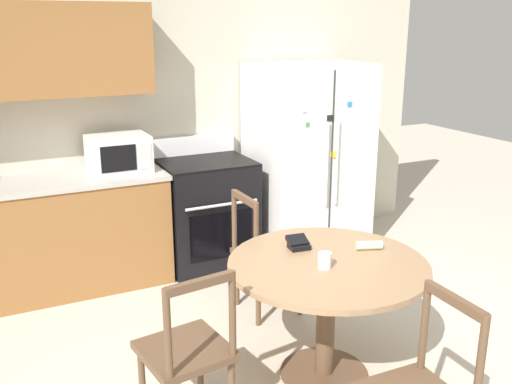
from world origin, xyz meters
TOP-DOWN VIEW (x-y plane):
  - back_wall at (-0.31, 2.59)m, footprint 5.20×0.44m
  - kitchen_counter at (-1.18, 2.29)m, footprint 2.07×0.64m
  - refrigerator at (1.20, 2.19)m, footprint 0.96×0.81m
  - oven_range at (0.24, 2.26)m, footprint 0.75×0.68m
  - microwave at (-0.47, 2.31)m, footprint 0.46×0.39m
  - dining_table at (0.25, 0.38)m, footprint 1.14×1.14m
  - dining_chair_far at (0.30, 1.25)m, footprint 0.43×0.43m
  - dining_chair_left at (-0.62, 0.30)m, footprint 0.47×0.47m
  - candle_glass at (0.19, 0.32)m, footprint 0.08×0.08m
  - folded_napkin at (0.57, 0.43)m, footprint 0.17×0.11m
  - wallet at (0.20, 0.63)m, footprint 0.13×0.14m

SIDE VIEW (x-z plane):
  - dining_chair_far at x=0.30m, z-range -0.02..0.89m
  - dining_chair_left at x=-0.62m, z-range -0.02..0.89m
  - kitchen_counter at x=-1.18m, z-range 0.00..0.90m
  - oven_range at x=0.24m, z-range -0.07..1.01m
  - dining_table at x=0.25m, z-range 0.22..0.95m
  - folded_napkin at x=0.57m, z-range 0.73..0.79m
  - wallet at x=0.20m, z-range 0.73..0.80m
  - candle_glass at x=0.19m, z-range 0.73..0.82m
  - refrigerator at x=1.20m, z-range 0.00..1.70m
  - microwave at x=-0.47m, z-range 0.90..1.19m
  - back_wall at x=-0.31m, z-range 0.14..2.74m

